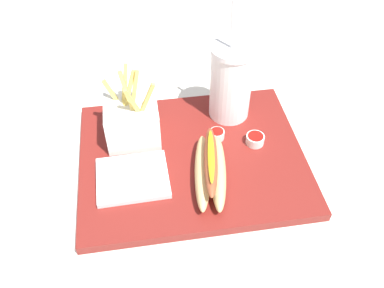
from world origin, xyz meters
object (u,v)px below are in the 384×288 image
at_px(ketchup_cup_2, 217,134).
at_px(ketchup_cup_3, 255,139).
at_px(fries_basket, 132,121).
at_px(hot_dog_1, 210,169).
at_px(soda_cup, 231,82).
at_px(ketchup_cup_1, 113,110).
at_px(napkin_stack, 133,178).

bearing_deg(ketchup_cup_2, ketchup_cup_3, 160.18).
bearing_deg(fries_basket, hot_dog_1, 135.19).
bearing_deg(soda_cup, ketchup_cup_2, 60.96).
bearing_deg(hot_dog_1, ketchup_cup_2, -108.02).
distance_m(ketchup_cup_2, ketchup_cup_3, 0.08).
xyz_separation_m(ketchup_cup_1, ketchup_cup_3, (-0.28, 0.13, -0.00)).
distance_m(hot_dog_1, ketchup_cup_2, 0.11).
xyz_separation_m(ketchup_cup_2, ketchup_cup_3, (-0.07, 0.03, 0.00)).
relative_size(ketchup_cup_2, napkin_stack, 0.23).
relative_size(soda_cup, fries_basket, 1.70).
xyz_separation_m(hot_dog_1, ketchup_cup_3, (-0.11, -0.08, -0.01)).
height_order(soda_cup, ketchup_cup_1, soda_cup).
xyz_separation_m(fries_basket, ketchup_cup_1, (0.04, -0.07, -0.03)).
relative_size(fries_basket, hot_dog_1, 0.84).
bearing_deg(soda_cup, ketchup_cup_3, 108.74).
height_order(ketchup_cup_1, ketchup_cup_2, ketchup_cup_1).
bearing_deg(soda_cup, fries_basket, 11.41).
height_order(ketchup_cup_1, napkin_stack, ketchup_cup_1).
bearing_deg(napkin_stack, ketchup_cup_3, -166.76).
relative_size(fries_basket, ketchup_cup_1, 4.21).
distance_m(fries_basket, napkin_stack, 0.12).
xyz_separation_m(ketchup_cup_1, ketchup_cup_2, (-0.21, 0.10, -0.00)).
distance_m(fries_basket, ketchup_cup_2, 0.17).
bearing_deg(ketchup_cup_3, fries_basket, -13.16).
bearing_deg(ketchup_cup_3, hot_dog_1, 35.75).
relative_size(hot_dog_1, ketchup_cup_1, 5.01).
bearing_deg(napkin_stack, soda_cup, -144.10).
bearing_deg(hot_dog_1, ketchup_cup_3, -144.25).
relative_size(ketchup_cup_1, ketchup_cup_3, 1.02).
distance_m(soda_cup, napkin_stack, 0.28).
relative_size(soda_cup, hot_dog_1, 1.43).
xyz_separation_m(soda_cup, napkin_stack, (0.21, 0.15, -0.08)).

